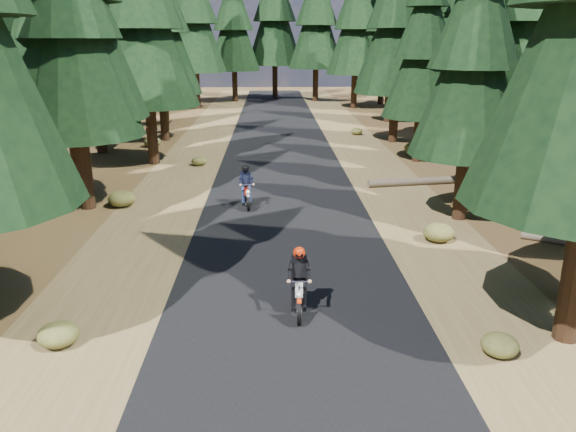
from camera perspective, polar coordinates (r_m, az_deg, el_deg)
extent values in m
plane|color=#4D331B|center=(15.21, 0.17, -5.67)|extent=(120.00, 120.00, 0.00)
cube|color=black|center=(19.89, -0.31, 0.04)|extent=(6.00, 100.00, 0.01)
cube|color=brown|center=(20.31, -13.39, -0.08)|extent=(3.20, 100.00, 0.01)
cube|color=brown|center=(20.53, 12.64, 0.15)|extent=(3.20, 100.00, 0.01)
cylinder|color=black|center=(21.51, -20.30, 7.60)|extent=(0.51, 0.51, 5.34)
cone|color=black|center=(21.25, -21.29, 16.48)|extent=(4.54, 4.54, 6.68)
cylinder|color=black|center=(19.92, 17.51, 5.94)|extent=(0.48, 0.48, 4.52)
cone|color=black|center=(19.58, 18.29, 14.05)|extent=(3.84, 3.84, 5.65)
cone|color=black|center=(19.59, 18.89, 19.97)|extent=(2.94, 2.94, 4.07)
cylinder|color=black|center=(22.32, -20.93, 9.27)|extent=(0.56, 0.56, 6.43)
cone|color=black|center=(22.17, -22.12, 19.56)|extent=(5.46, 5.46, 8.03)
cylinder|color=black|center=(23.28, 20.61, 8.87)|extent=(0.53, 0.53, 5.84)
cone|color=black|center=(23.09, 21.62, 17.83)|extent=(4.96, 4.96, 7.30)
cylinder|color=black|center=(26.36, -25.92, 8.83)|extent=(0.52, 0.52, 5.56)
cone|color=black|center=(26.16, -26.97, 16.34)|extent=(4.73, 4.73, 6.95)
cylinder|color=black|center=(27.11, 24.20, 10.19)|extent=(0.56, 0.56, 6.43)
cone|color=black|center=(26.99, 25.32, 18.64)|extent=(5.47, 5.47, 8.04)
cylinder|color=black|center=(28.64, -13.84, 10.80)|extent=(0.53, 0.53, 5.72)
cone|color=black|center=(28.47, -14.38, 17.94)|extent=(4.86, 4.86, 7.15)
cylinder|color=black|center=(29.25, 13.22, 9.77)|extent=(0.48, 0.48, 4.51)
cone|color=black|center=(29.02, 13.62, 15.29)|extent=(3.83, 3.83, 5.64)
cone|color=black|center=(29.02, 13.92, 19.29)|extent=(2.93, 2.93, 4.06)
cylinder|color=black|center=(32.30, -18.85, 11.67)|extent=(0.55, 0.55, 6.37)
cone|color=black|center=(32.20, -19.58, 18.71)|extent=(5.41, 5.41, 7.96)
cylinder|color=black|center=(32.78, 18.18, 11.90)|extent=(0.56, 0.56, 6.47)
cone|color=black|center=(32.68, 18.89, 18.95)|extent=(5.50, 5.50, 8.09)
cylinder|color=black|center=(35.47, -12.63, 12.03)|extent=(0.53, 0.53, 5.64)
cone|color=black|center=(35.33, -13.02, 17.72)|extent=(4.79, 4.79, 7.05)
cylinder|color=black|center=(34.64, 10.84, 12.18)|extent=(0.53, 0.53, 5.83)
cone|color=black|center=(34.50, 11.20, 18.20)|extent=(4.95, 4.95, 7.29)
cylinder|color=black|center=(38.74, -17.69, 11.94)|extent=(0.52, 0.52, 5.45)
cone|color=black|center=(38.61, -18.18, 16.95)|extent=(4.63, 4.63, 6.81)
cylinder|color=black|center=(40.12, 15.99, 11.65)|extent=(0.48, 0.48, 4.61)
cone|color=black|center=(39.96, 16.35, 15.76)|extent=(3.92, 3.92, 5.77)
cone|color=black|center=(39.97, 16.62, 18.72)|extent=(3.00, 3.00, 4.15)
cylinder|color=black|center=(42.29, -12.44, 12.05)|extent=(0.48, 0.48, 4.42)
cone|color=black|center=(42.13, -12.69, 15.79)|extent=(3.76, 3.76, 5.52)
cone|color=black|center=(42.13, -12.88, 18.48)|extent=(2.87, 2.87, 3.98)
cylinder|color=black|center=(43.39, 10.25, 13.20)|extent=(0.53, 0.53, 5.76)
cone|color=black|center=(43.28, 10.52, 17.96)|extent=(4.90, 4.90, 7.21)
cylinder|color=black|center=(48.22, -15.71, 12.65)|extent=(0.49, 0.49, 4.75)
cone|color=black|center=(48.09, -16.01, 16.16)|extent=(4.04, 4.04, 5.93)
cone|color=black|center=(48.10, -16.23, 18.70)|extent=(3.09, 3.09, 4.27)
cylinder|color=black|center=(48.09, 14.96, 13.24)|extent=(0.53, 0.53, 5.66)
cone|color=black|center=(47.99, 15.31, 17.44)|extent=(4.81, 4.81, 7.07)
cylinder|color=black|center=(38.18, -21.40, 12.21)|extent=(0.56, 0.56, 6.40)
cone|color=black|center=(38.10, -22.10, 18.19)|extent=(5.44, 5.44, 8.00)
cylinder|color=black|center=(42.28, 17.28, 12.76)|extent=(0.54, 0.54, 6.00)
cone|color=black|center=(42.18, 17.76, 17.83)|extent=(5.10, 5.10, 7.50)
cylinder|color=black|center=(35.65, 24.45, 10.91)|extent=(0.52, 0.52, 5.60)
cone|color=black|center=(35.51, 25.19, 16.50)|extent=(4.76, 4.76, 7.00)
cylinder|color=black|center=(51.45, -9.32, 14.25)|extent=(0.56, 0.56, 6.40)
cone|color=black|center=(51.39, -9.55, 18.70)|extent=(5.44, 5.44, 8.00)
cylinder|color=black|center=(51.59, 6.79, 14.14)|extent=(0.54, 0.54, 6.00)
cone|color=black|center=(51.51, 6.95, 18.31)|extent=(5.10, 5.10, 7.50)
cylinder|color=black|center=(54.86, -12.14, 14.50)|extent=(0.57, 0.57, 6.80)
cone|color=black|center=(54.82, -12.44, 18.93)|extent=(5.78, 5.78, 8.50)
cylinder|color=black|center=(55.04, 9.53, 14.45)|extent=(0.56, 0.56, 6.40)
cone|color=black|center=(54.98, 9.75, 18.61)|extent=(5.44, 5.44, 8.00)
cylinder|color=black|center=(57.15, -5.46, 14.51)|extent=(0.54, 0.54, 6.00)
cone|color=black|center=(57.07, -5.57, 18.27)|extent=(5.10, 5.10, 7.50)
cone|color=black|center=(57.17, -5.66, 20.98)|extent=(3.90, 3.90, 5.40)
cylinder|color=black|center=(57.20, 2.83, 14.77)|extent=(0.56, 0.56, 6.40)
cone|color=black|center=(57.15, 2.90, 18.78)|extent=(5.44, 5.44, 8.00)
cylinder|color=black|center=(60.02, -1.34, 15.11)|extent=(0.57, 0.57, 6.80)
cone|color=black|center=(59.99, -1.37, 19.17)|extent=(5.78, 5.78, 8.50)
cylinder|color=black|center=(51.61, -16.24, 13.36)|extent=(0.52, 0.52, 5.60)
cone|color=black|center=(51.51, -16.59, 17.24)|extent=(4.76, 4.76, 7.00)
cone|color=black|center=(51.58, -16.85, 20.03)|extent=(3.64, 3.64, 5.04)
cylinder|color=black|center=(51.83, 13.72, 13.80)|extent=(0.54, 0.54, 6.00)
cone|color=black|center=(51.75, 14.04, 17.93)|extent=(5.10, 5.10, 7.50)
cylinder|color=#4C4233|center=(24.92, 14.22, 3.49)|extent=(5.53, 1.23, 0.32)
ellipsoid|color=#474C1E|center=(12.12, 20.72, -12.16)|extent=(0.74, 0.74, 0.44)
ellipsoid|color=#474C1E|center=(28.15, -9.02, 5.53)|extent=(0.74, 0.74, 0.44)
ellipsoid|color=#474C1E|center=(12.59, -22.30, -11.06)|extent=(0.83, 0.83, 0.50)
ellipsoid|color=#474C1E|center=(37.20, 7.00, 8.53)|extent=(0.75, 0.75, 0.45)
ellipsoid|color=#474C1E|center=(31.24, 12.75, 6.72)|extent=(1.13, 1.13, 0.68)
ellipsoid|color=#474C1E|center=(33.62, -13.61, 7.33)|extent=(0.99, 0.99, 0.59)
ellipsoid|color=#474C1E|center=(17.95, 15.04, -1.62)|extent=(0.95, 0.95, 0.57)
ellipsoid|color=#474C1E|center=(21.78, 18.51, 1.40)|extent=(0.90, 0.90, 0.54)
ellipsoid|color=#474C1E|center=(21.83, -16.54, 1.70)|extent=(1.00, 1.00, 0.60)
cube|color=black|center=(12.63, 1.14, -5.54)|extent=(0.35, 0.22, 0.50)
sphere|color=#A21F06|center=(12.49, 1.15, -4.01)|extent=(0.29, 0.29, 0.28)
cube|color=black|center=(20.75, -4.28, 3.75)|extent=(0.37, 0.26, 0.50)
sphere|color=black|center=(20.67, -4.30, 4.74)|extent=(0.32, 0.32, 0.28)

